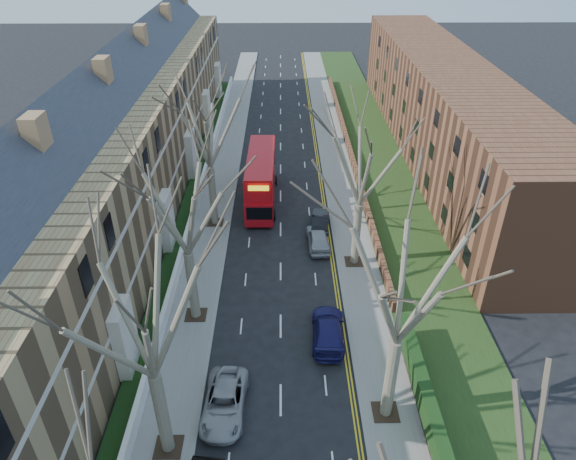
{
  "coord_description": "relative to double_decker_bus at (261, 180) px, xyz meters",
  "views": [
    {
      "loc": [
        0.17,
        -10.24,
        23.39
      ],
      "look_at": [
        0.57,
        21.47,
        3.4
      ],
      "focal_mm": 32.0,
      "sensor_mm": 36.0,
      "label": 1
    }
  ],
  "objects": [
    {
      "name": "grass_verge_right",
      "position": [
        12.26,
        6.91,
        -2.05
      ],
      "size": [
        6.0,
        102.0,
        0.06
      ],
      "color": "#203513",
      "rests_on": "ground"
    },
    {
      "name": "pavement_right",
      "position": [
        7.76,
        6.91,
        -2.14
      ],
      "size": [
        3.0,
        102.0,
        0.12
      ],
      "primitive_type": "cube",
      "color": "slate",
      "rests_on": "ground"
    },
    {
      "name": "car_left_far",
      "position": [
        -1.27,
        -23.78,
        -1.52
      ],
      "size": [
        2.49,
        4.98,
        1.36
      ],
      "primitive_type": "imported",
      "rotation": [
        0.0,
        0.0,
        -0.05
      ],
      "color": "#939398",
      "rests_on": "ground"
    },
    {
      "name": "pavement_left",
      "position": [
        -4.24,
        6.91,
        -2.14
      ],
      "size": [
        3.0,
        102.0,
        0.12
      ],
      "primitive_type": "cube",
      "color": "slate",
      "rests_on": "ground"
    },
    {
      "name": "flats_right",
      "position": [
        19.23,
        10.91,
        2.78
      ],
      "size": [
        13.97,
        54.0,
        10.0
      ],
      "color": "brown",
      "rests_on": "ground"
    },
    {
      "name": "tree_right_far",
      "position": [
        7.46,
        -10.09,
        7.04
      ],
      "size": [
        10.15,
        10.15,
        14.22
      ],
      "color": "#6C634D",
      "rests_on": "ground"
    },
    {
      "name": "front_wall_left",
      "position": [
        -5.89,
        -1.09,
        -1.58
      ],
      "size": [
        0.3,
        78.0,
        1.0
      ],
      "color": "white",
      "rests_on": "ground"
    },
    {
      "name": "tree_left_dist",
      "position": [
        -3.94,
        -4.09,
        7.36
      ],
      "size": [
        10.5,
        10.5,
        14.71
      ],
      "color": "#6C634D",
      "rests_on": "ground"
    },
    {
      "name": "double_decker_bus",
      "position": [
        0.0,
        0.0,
        0.0
      ],
      "size": [
        2.83,
        10.7,
        4.47
      ],
      "rotation": [
        0.0,
        0.0,
        3.13
      ],
      "color": "#AF0C13",
      "rests_on": "ground"
    },
    {
      "name": "car_right_mid",
      "position": [
        4.8,
        -7.69,
        -1.47
      ],
      "size": [
        1.95,
        4.38,
        1.46
      ],
      "primitive_type": "imported",
      "rotation": [
        0.0,
        0.0,
        3.19
      ],
      "color": "#999AA1",
      "rests_on": "ground"
    },
    {
      "name": "car_right_far",
      "position": [
        5.2,
        -4.73,
        -1.53
      ],
      "size": [
        1.82,
        4.16,
        1.33
      ],
      "primitive_type": "imported",
      "rotation": [
        0.0,
        0.0,
        3.04
      ],
      "color": "black",
      "rests_on": "ground"
    },
    {
      "name": "car_right_near",
      "position": [
        4.78,
        -18.26,
        -1.48
      ],
      "size": [
        2.29,
        5.07,
        1.44
      ],
      "primitive_type": "imported",
      "rotation": [
        0.0,
        0.0,
        3.08
      ],
      "color": "#1A1854",
      "rests_on": "ground"
    },
    {
      "name": "terrace_left",
      "position": [
        -11.88,
        -1.09,
        3.33
      ],
      "size": [
        9.7,
        78.0,
        13.6
      ],
      "color": "olive",
      "rests_on": "ground"
    },
    {
      "name": "tree_left_mid",
      "position": [
        -3.94,
        -26.09,
        7.36
      ],
      "size": [
        10.5,
        10.5,
        14.71
      ],
      "color": "#6C634D",
      "rests_on": "ground"
    },
    {
      "name": "tree_right_mid",
      "position": [
        7.46,
        -24.09,
        7.36
      ],
      "size": [
        10.5,
        10.5,
        14.71
      ],
      "color": "#6C634D",
      "rests_on": "ground"
    },
    {
      "name": "tree_left_far",
      "position": [
        -3.94,
        -16.09,
        7.04
      ],
      "size": [
        10.15,
        10.15,
        14.22
      ],
      "color": "#6C634D",
      "rests_on": "ground"
    }
  ]
}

